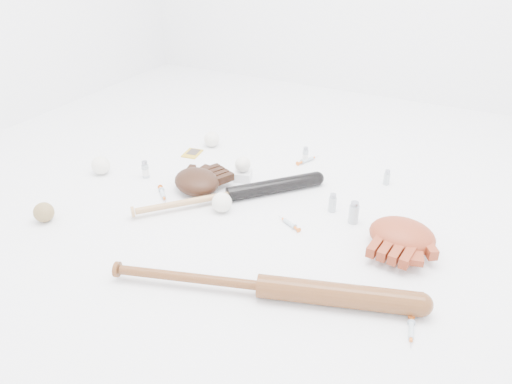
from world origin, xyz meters
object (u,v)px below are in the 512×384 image
at_px(bat_dark, 230,194).
at_px(glove_dark, 197,181).
at_px(pedestal, 243,175).
at_px(bat_wood, 261,286).

height_order(bat_dark, glove_dark, glove_dark).
relative_size(bat_dark, glove_dark, 3.30).
relative_size(glove_dark, pedestal, 3.43).
xyz_separation_m(glove_dark, pedestal, (0.12, 0.17, -0.02)).
bearing_deg(bat_dark, pedestal, 54.67).
relative_size(bat_wood, pedestal, 13.59).
distance_m(bat_wood, pedestal, 0.73).
bearing_deg(bat_wood, bat_dark, 112.05).
xyz_separation_m(bat_wood, glove_dark, (-0.52, 0.45, 0.01)).
height_order(bat_dark, pedestal, bat_dark).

